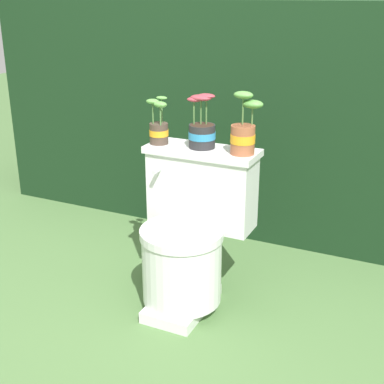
# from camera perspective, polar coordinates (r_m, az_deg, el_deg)

# --- Properties ---
(ground_plane) EXTENTS (12.00, 12.00, 0.00)m
(ground_plane) POSITION_cam_1_polar(r_m,az_deg,el_deg) (2.54, -2.24, -11.53)
(ground_plane) COLOR #4C703D
(hedge_backdrop) EXTENTS (3.21, 0.70, 1.31)m
(hedge_backdrop) POSITION_cam_1_polar(r_m,az_deg,el_deg) (3.27, 6.86, 8.20)
(hedge_backdrop) COLOR black
(hedge_backdrop) RESTS_ON ground
(toilet) EXTENTS (0.51, 0.50, 0.70)m
(toilet) POSITION_cam_1_polar(r_m,az_deg,el_deg) (2.39, -0.21, -4.56)
(toilet) COLOR silver
(toilet) RESTS_ON ground
(potted_plant_left) EXTENTS (0.11, 0.09, 0.21)m
(potted_plant_left) POSITION_cam_1_polar(r_m,az_deg,el_deg) (2.42, -3.57, 6.82)
(potted_plant_left) COLOR #47382D
(potted_plant_left) RESTS_ON toilet
(potted_plant_midleft) EXTENTS (0.13, 0.12, 0.24)m
(potted_plant_midleft) POSITION_cam_1_polar(r_m,az_deg,el_deg) (2.35, 1.06, 6.63)
(potted_plant_midleft) COLOR #262628
(potted_plant_midleft) RESTS_ON toilet
(potted_plant_middle) EXTENTS (0.13, 0.12, 0.26)m
(potted_plant_middle) POSITION_cam_1_polar(r_m,az_deg,el_deg) (2.27, 5.54, 6.35)
(potted_plant_middle) COLOR #9E5638
(potted_plant_middle) RESTS_ON toilet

